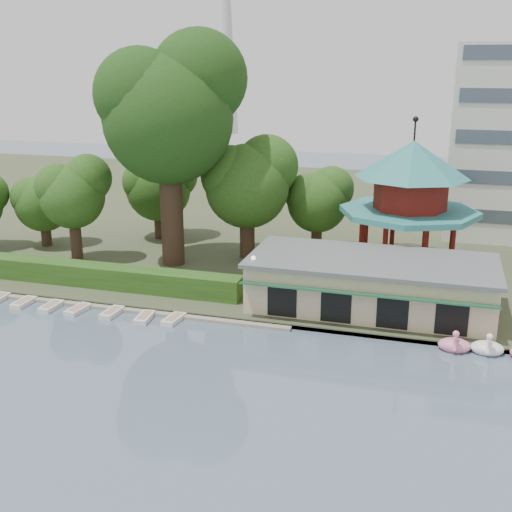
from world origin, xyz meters
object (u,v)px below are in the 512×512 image
at_px(dock, 85,303).
at_px(pavilion, 410,194).
at_px(big_tree, 170,106).
at_px(boathouse, 371,283).

xyz_separation_m(dock, pavilion, (24.00, 14.80, 7.36)).
distance_m(pavilion, big_tree, 22.43).
distance_m(boathouse, pavilion, 11.43).
bearing_deg(pavilion, boathouse, -101.28).
bearing_deg(boathouse, dock, -167.76).
distance_m(dock, pavilion, 29.14).
bearing_deg(dock, pavilion, 31.66).
height_order(pavilion, big_tree, big_tree).
relative_size(boathouse, big_tree, 0.88).
xyz_separation_m(dock, boathouse, (22.00, 4.77, 2.25)).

